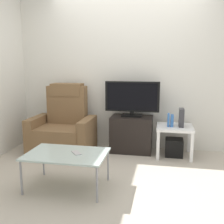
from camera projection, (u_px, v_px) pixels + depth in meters
The scene contains 12 objects.
ground_plane at pixel (115, 171), 3.54m from camera, with size 6.40×6.40×0.00m, color #B2A899.
wall_back at pixel (128, 70), 4.40m from camera, with size 6.40×0.06×2.60m, color silver.
tv_stand at pixel (131, 134), 4.29m from camera, with size 0.65×0.43×0.57m.
television at pixel (132, 98), 4.21m from camera, with size 0.86×0.20×0.56m.
recliner_armchair at pixel (64, 128), 4.30m from camera, with size 0.98×0.78×1.08m.
side_table at pixel (175, 131), 4.06m from camera, with size 0.54×0.54×0.47m.
subwoofer_box at pixel (174, 147), 4.10m from camera, with size 0.27×0.27×0.27m, color black.
book_leftmost at pixel (168, 120), 4.02m from camera, with size 0.03×0.12×0.20m, color #3366B2.
book_middle at pixel (172, 121), 4.02m from camera, with size 0.04×0.11×0.18m, color #3366B2.
game_console at pixel (181, 118), 4.01m from camera, with size 0.07×0.20×0.27m, color #333338.
coffee_table at pixel (67, 155), 3.01m from camera, with size 0.90×0.60×0.41m.
cell_phone at pixel (76, 153), 3.00m from camera, with size 0.07×0.15×0.01m, color #B7B7BC.
Camera 1 is at (0.60, -3.29, 1.41)m, focal length 42.79 mm.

